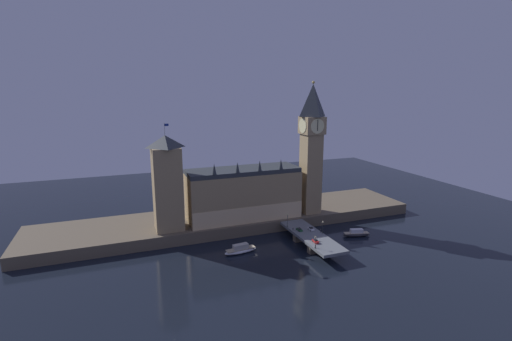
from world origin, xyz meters
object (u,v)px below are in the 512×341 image
at_px(victoria_tower, 167,183).
at_px(car_northbound_trail, 316,241).
at_px(street_lamp_near, 315,241).
at_px(boat_upstream, 241,250).
at_px(pedestrian_near_rail, 316,246).
at_px(pedestrian_mid_walk, 321,231).
at_px(clock_tower, 311,145).
at_px(street_lamp_far, 288,219).
at_px(pedestrian_far_rail, 293,229).
at_px(boat_downstream, 356,234).
at_px(car_northbound_lead, 299,229).
at_px(car_southbound_trail, 311,229).
at_px(street_lamp_mid, 323,226).

bearing_deg(victoria_tower, car_northbound_trail, -34.29).
relative_size(street_lamp_near, boat_upstream, 0.35).
bearing_deg(pedestrian_near_rail, car_northbound_trail, 60.33).
bearing_deg(pedestrian_mid_walk, clock_tower, 71.24).
xyz_separation_m(street_lamp_far, boat_upstream, (-29.63, -9.99, -8.69)).
relative_size(victoria_tower, boat_upstream, 3.23).
distance_m(pedestrian_far_rail, boat_downstream, 35.74).
distance_m(car_northbound_lead, car_southbound_trail, 6.16).
xyz_separation_m(pedestrian_far_rail, street_lamp_far, (-0.40, 5.84, 3.67)).
bearing_deg(clock_tower, pedestrian_far_rail, -134.34).
xyz_separation_m(car_southbound_trail, boat_downstream, (25.84, -3.53, -4.99)).
height_order(car_northbound_lead, boat_upstream, car_northbound_lead).
bearing_deg(car_southbound_trail, clock_tower, 62.81).
distance_m(pedestrian_mid_walk, boat_downstream, 23.48).
distance_m(car_southbound_trail, pedestrian_near_rail, 21.98).
distance_m(victoria_tower, pedestrian_near_rail, 80.07).
xyz_separation_m(victoria_tower, street_lamp_far, (59.13, -18.77, -20.42)).
relative_size(clock_tower, car_northbound_lead, 17.36).
height_order(pedestrian_mid_walk, boat_downstream, pedestrian_mid_walk).
bearing_deg(boat_downstream, pedestrian_mid_walk, -177.64).
bearing_deg(pedestrian_mid_walk, car_southbound_trail, 123.56).
xyz_separation_m(street_lamp_far, boat_downstream, (35.13, -12.48, -8.81)).
relative_size(victoria_tower, pedestrian_mid_walk, 31.62).
distance_m(pedestrian_near_rail, pedestrian_mid_walk, 19.62).
bearing_deg(boat_upstream, car_southbound_trail, 1.53).
bearing_deg(pedestrian_far_rail, clock_tower, 45.66).
height_order(street_lamp_far, boat_downstream, street_lamp_far).
xyz_separation_m(street_lamp_near, street_lamp_mid, (12.66, 14.72, 0.33)).
height_order(pedestrian_far_rail, boat_upstream, pedestrian_far_rail).
xyz_separation_m(victoria_tower, boat_upstream, (29.49, -28.76, -29.11)).
relative_size(pedestrian_near_rail, street_lamp_far, 0.22).
bearing_deg(clock_tower, boat_upstream, -152.81).
xyz_separation_m(pedestrian_mid_walk, street_lamp_mid, (0.40, -1.30, 3.14)).
distance_m(car_southbound_trail, pedestrian_far_rail, 9.42).
relative_size(clock_tower, pedestrian_far_rail, 46.13).
bearing_deg(car_northbound_trail, victoria_tower, 145.71).
distance_m(street_lamp_mid, boat_downstream, 24.08).
xyz_separation_m(clock_tower, car_southbound_trail, (-13.23, -25.75, -39.86)).
xyz_separation_m(clock_tower, car_northbound_lead, (-19.15, -24.09, -39.96)).
bearing_deg(boat_downstream, car_northbound_trail, -160.31).
bearing_deg(street_lamp_mid, car_northbound_trail, -135.51).
bearing_deg(street_lamp_near, car_southbound_trail, 65.60).
bearing_deg(car_northbound_lead, car_southbound_trail, -15.58).
xyz_separation_m(pedestrian_mid_walk, boat_downstream, (22.88, 0.94, -5.20)).
height_order(car_southbound_trail, street_lamp_near, street_lamp_near).
xyz_separation_m(pedestrian_mid_walk, street_lamp_far, (-12.26, 13.42, 3.62)).
bearing_deg(pedestrian_near_rail, pedestrian_far_rail, 90.00).
height_order(clock_tower, victoria_tower, clock_tower).
xyz_separation_m(pedestrian_near_rail, pedestrian_mid_walk, (11.86, 15.63, 0.08)).
bearing_deg(boat_downstream, street_lamp_near, -154.23).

